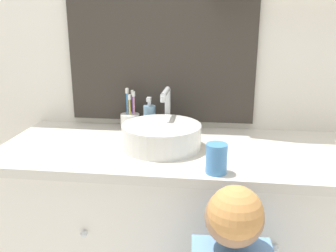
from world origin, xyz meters
TOP-DOWN VIEW (x-y plane):
  - wall_back at (0.02, 0.62)m, footprint 3.20×0.18m
  - vanity_counter at (0.00, 0.32)m, footprint 1.44×0.57m
  - sink_basin at (-0.09, 0.31)m, footprint 0.30×0.35m
  - toothbrush_holder at (-0.26, 0.52)m, footprint 0.08×0.08m
  - soap_dispenser at (-0.17, 0.49)m, footprint 0.05×0.05m
  - drinking_cup at (0.12, 0.09)m, footprint 0.07×0.07m

SIDE VIEW (x-z plane):
  - vanity_counter at x=0.00m, z-range 0.00..0.84m
  - toothbrush_holder at x=-0.26m, z-range 0.79..0.98m
  - sink_basin at x=-0.09m, z-range 0.78..0.99m
  - drinking_cup at x=0.12m, z-range 0.84..0.94m
  - soap_dispenser at x=-0.17m, z-range 0.82..0.98m
  - wall_back at x=0.02m, z-range 0.04..2.54m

